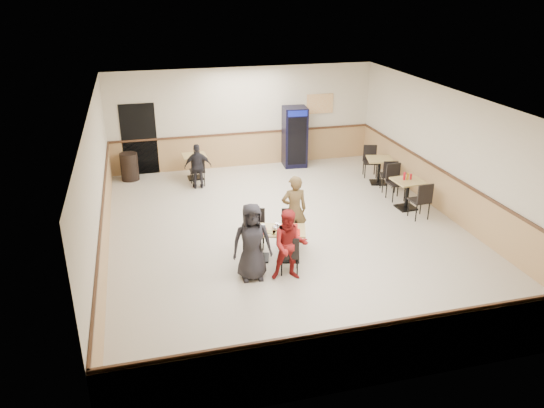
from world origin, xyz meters
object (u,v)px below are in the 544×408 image
object	(u,v)px
main_table	(274,239)
pepsi_cooler	(295,137)
lone_diner	(198,166)
diner_woman_left	(252,242)
trash_bin	(129,167)
back_table	(195,163)
side_table_near	(408,190)
side_table_far	(379,167)
diner_man_opposite	(294,210)
diner_woman_right	(290,245)

from	to	relation	value
main_table	pepsi_cooler	distance (m)	6.05
lone_diner	diner_woman_left	bearing A→B (deg)	98.13
lone_diner	trash_bin	distance (m)	2.17
main_table	back_table	world-z (taller)	back_table
diner_woman_left	trash_bin	size ratio (longest dim) A/B	1.94
side_table_near	side_table_far	world-z (taller)	side_table_near
diner_man_opposite	main_table	bearing A→B (deg)	47.30
main_table	lone_diner	world-z (taller)	lone_diner
diner_woman_left	back_table	size ratio (longest dim) A/B	2.19
diner_woman_left	trash_bin	bearing A→B (deg)	113.03
trash_bin	main_table	bearing A→B (deg)	-63.40
diner_woman_left	lone_diner	size ratio (longest dim) A/B	1.23
side_table_near	back_table	bearing A→B (deg)	143.96
side_table_near	trash_bin	xyz separation A→B (m)	(-6.69, 3.89, -0.11)
main_table	trash_bin	distance (m)	6.26
main_table	diner_man_opposite	size ratio (longest dim) A/B	0.89
diner_woman_left	side_table_near	bearing A→B (deg)	30.87
side_table_near	diner_man_opposite	bearing A→B (deg)	-161.60
back_table	diner_woman_right	bearing A→B (deg)	-80.07
lone_diner	side_table_near	size ratio (longest dim) A/B	1.66
main_table	back_table	xyz separation A→B (m)	(-0.98, 5.25, 0.02)
diner_woman_right	side_table_near	distance (m)	4.57
main_table	lone_diner	distance (m)	4.56
diner_woman_right	back_table	world-z (taller)	diner_woman_right
diner_woman_left	pepsi_cooler	bearing A→B (deg)	69.87
diner_woman_left	pepsi_cooler	xyz separation A→B (m)	(2.74, 6.25, 0.14)
diner_woman_right	lone_diner	xyz separation A→B (m)	(-1.06, 5.27, -0.08)
diner_woman_left	diner_man_opposite	size ratio (longest dim) A/B	0.99
back_table	pepsi_cooler	size ratio (longest dim) A/B	0.38
main_table	diner_woman_left	world-z (taller)	diner_woman_left
main_table	back_table	bearing A→B (deg)	117.01
diner_woman_right	trash_bin	bearing A→B (deg)	125.58
back_table	diner_man_opposite	bearing A→B (deg)	-71.19
side_table_near	diner_woman_left	bearing A→B (deg)	-152.65
trash_bin	back_table	bearing A→B (deg)	-10.86
trash_bin	diner_man_opposite	bearing A→B (deg)	-55.67
lone_diner	pepsi_cooler	bearing A→B (deg)	-155.24
side_table_near	back_table	world-z (taller)	side_table_near
diner_woman_right	diner_man_opposite	size ratio (longest dim) A/B	0.92
diner_man_opposite	pepsi_cooler	distance (m)	5.26
side_table_far	back_table	size ratio (longest dim) A/B	1.19
main_table	side_table_far	size ratio (longest dim) A/B	1.65
diner_woman_left	trash_bin	xyz separation A→B (m)	(-2.20, 6.21, -0.37)
main_table	diner_woman_left	bearing A→B (deg)	-117.90
back_table	pepsi_cooler	distance (m)	3.17
pepsi_cooler	diner_man_opposite	bearing A→B (deg)	-102.61
diner_woman_right	side_table_near	xyz separation A→B (m)	(3.80, 2.52, -0.21)
diner_man_opposite	pepsi_cooler	size ratio (longest dim) A/B	0.85
diner_woman_left	back_table	bearing A→B (deg)	97.19
lone_diner	main_table	bearing A→B (deg)	106.26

